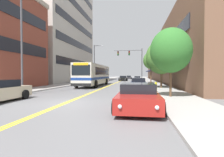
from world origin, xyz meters
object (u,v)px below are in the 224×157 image
object	(u,v)px
street_lamp_left_near	(25,29)
street_tree_right_far	(151,60)
car_black_moving_lead	(123,78)
car_navy_parked_right_mid	(138,84)
fire_hydrant	(156,87)
car_slate_blue_parked_right_far	(137,79)
street_tree_right_mid	(161,57)
city_bus	(94,74)
car_red_parked_right_foreground	(138,97)
traffic_signal_mast	(133,58)
street_lamp_left_far	(95,60)
car_charcoal_moving_second	(129,77)
street_tree_right_near	(171,51)
car_silver_parked_left_near	(99,79)

from	to	relation	value
street_lamp_left_near	street_tree_right_far	bearing A→B (deg)	60.25
car_black_moving_lead	street_tree_right_far	distance (m)	14.27
car_black_moving_lead	street_lamp_left_near	bearing A→B (deg)	-99.53
car_black_moving_lead	street_tree_right_far	bearing A→B (deg)	-62.67
car_navy_parked_right_mid	fire_hydrant	xyz separation A→B (m)	(1.55, -4.88, -0.03)
car_slate_blue_parked_right_far	car_navy_parked_right_mid	bearing A→B (deg)	-89.68
street_tree_right_mid	street_tree_right_far	distance (m)	12.70
car_navy_parked_right_mid	street_lamp_left_near	distance (m)	13.08
city_bus	car_red_parked_right_foreground	world-z (taller)	city_bus
car_red_parked_right_foreground	car_navy_parked_right_mid	distance (m)	12.12
car_navy_parked_right_mid	car_black_moving_lead	distance (m)	25.65
city_bus	car_red_parked_right_foreground	distance (m)	18.06
car_slate_blue_parked_right_far	street_tree_right_mid	size ratio (longest dim) A/B	0.77
car_navy_parked_right_mid	car_slate_blue_parked_right_far	distance (m)	26.29
city_bus	car_navy_parked_right_mid	distance (m)	8.15
street_tree_right_mid	traffic_signal_mast	bearing A→B (deg)	103.28
street_lamp_left_far	street_tree_right_mid	world-z (taller)	street_lamp_left_far
street_lamp_left_far	car_slate_blue_parked_right_far	bearing A→B (deg)	44.76
car_red_parked_right_foreground	street_lamp_left_near	size ratio (longest dim) A/B	0.51
car_charcoal_moving_second	street_tree_right_mid	world-z (taller)	street_tree_right_mid
city_bus	fire_hydrant	xyz separation A→B (m)	(8.12, -9.56, -1.18)
traffic_signal_mast	street_tree_right_near	size ratio (longest dim) A/B	1.46
street_lamp_left_near	street_tree_right_near	xyz separation A→B (m)	(11.71, -0.29, -2.07)
car_charcoal_moving_second	street_lamp_left_near	bearing A→B (deg)	-96.72
car_navy_parked_right_mid	fire_hydrant	bearing A→B (deg)	-72.43
street_tree_right_mid	fire_hydrant	world-z (taller)	street_tree_right_mid
street_lamp_left_near	street_tree_right_mid	size ratio (longest dim) A/B	1.67
car_navy_parked_right_mid	street_tree_right_near	distance (m)	8.70
car_navy_parked_right_mid	street_lamp_left_far	xyz separation A→B (m)	(-9.43, 17.08, 4.24)
street_tree_right_near	fire_hydrant	xyz separation A→B (m)	(-0.73, 3.02, -2.88)
car_navy_parked_right_mid	car_black_moving_lead	xyz separation A→B (m)	(-3.89, 25.35, 0.01)
car_black_moving_lead	street_tree_right_near	xyz separation A→B (m)	(6.17, -33.25, 2.84)
car_navy_parked_right_mid	car_charcoal_moving_second	size ratio (longest dim) A/B	1.15
car_red_parked_right_foreground	car_slate_blue_parked_right_far	distance (m)	38.41
city_bus	car_navy_parked_right_mid	xyz separation A→B (m)	(6.57, -4.68, -1.15)
car_slate_blue_parked_right_far	traffic_signal_mast	xyz separation A→B (m)	(-1.03, -9.40, 4.56)
street_lamp_left_near	fire_hydrant	distance (m)	12.34
car_slate_blue_parked_right_far	car_charcoal_moving_second	distance (m)	18.21
car_red_parked_right_foreground	street_tree_right_near	distance (m)	5.61
car_slate_blue_parked_right_far	street_tree_right_far	bearing A→B (deg)	-78.94
car_slate_blue_parked_right_far	car_black_moving_lead	bearing A→B (deg)	-166.01
car_silver_parked_left_near	traffic_signal_mast	bearing A→B (deg)	-3.13
street_tree_right_far	car_navy_parked_right_mid	bearing A→B (deg)	-100.47
street_lamp_left_far	city_bus	bearing A→B (deg)	-77.00
city_bus	street_tree_right_near	distance (m)	15.47
city_bus	fire_hydrant	world-z (taller)	city_bus
street_tree_right_near	fire_hydrant	world-z (taller)	street_tree_right_near
street_tree_right_mid	city_bus	bearing A→B (deg)	155.45
car_charcoal_moving_second	street_lamp_left_far	distance (m)	28.15
car_red_parked_right_foreground	car_black_moving_lead	size ratio (longest dim) A/B	1.00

